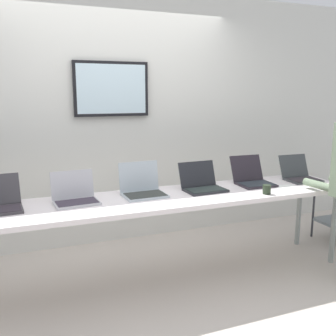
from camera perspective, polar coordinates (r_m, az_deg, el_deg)
name	(u,v)px	position (r m, az deg, el deg)	size (l,w,h in m)	color
ground	(151,285)	(3.53, -2.52, -17.01)	(8.00, 8.00, 0.04)	beige
back_wall	(116,119)	(4.21, -7.71, 7.27)	(8.00, 0.11, 2.73)	silver
workbench	(151,203)	(3.25, -2.63, -5.25)	(3.79, 0.70, 0.78)	silver
laptop_station_1	(75,196)	(3.17, -13.72, -4.03)	(0.37, 0.30, 0.25)	#B2B1B7
laptop_station_2	(142,188)	(3.32, -3.84, -2.97)	(0.37, 0.32, 0.28)	#A8B5BC
laptop_station_3	(202,184)	(3.50, 5.13, -2.37)	(0.38, 0.34, 0.24)	black
laptop_station_4	(252,178)	(3.80, 12.47, -1.46)	(0.34, 0.38, 0.26)	#272129
laptop_station_5	(299,175)	(4.11, 19.05, -0.93)	(0.33, 0.34, 0.24)	#373B3E
coffee_mug	(267,189)	(3.46, 14.54, -3.12)	(0.07, 0.07, 0.08)	#253220
paper_sheet	(290,188)	(3.72, 17.80, -2.93)	(0.26, 0.33, 0.00)	white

